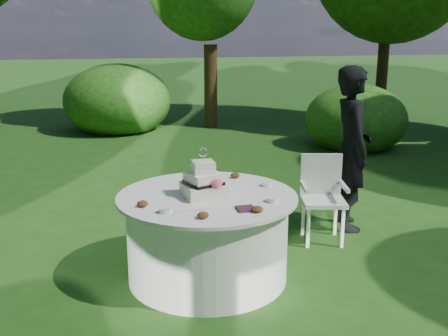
{
  "coord_description": "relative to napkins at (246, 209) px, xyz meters",
  "views": [
    {
      "loc": [
        -0.91,
        -4.21,
        2.13
      ],
      "look_at": [
        0.15,
        0.0,
        1.0
      ],
      "focal_mm": 42.0,
      "sensor_mm": 36.0,
      "label": 1
    }
  ],
  "objects": [
    {
      "name": "chair",
      "position": [
        1.15,
        1.05,
        -0.26
      ],
      "size": [
        0.53,
        0.52,
        0.9
      ],
      "color": "white",
      "rests_on": "ground"
    },
    {
      "name": "table",
      "position": [
        -0.21,
        0.45,
        -0.39
      ],
      "size": [
        1.56,
        1.56,
        0.77
      ],
      "color": "white",
      "rests_on": "ground"
    },
    {
      "name": "feather_plume",
      "position": [
        -0.47,
        0.11,
        -0.0
      ],
      "size": [
        0.48,
        0.07,
        0.01
      ],
      "primitive_type": "ellipsoid",
      "color": "white",
      "rests_on": "table"
    },
    {
      "name": "guest",
      "position": [
        1.58,
        1.3,
        0.12
      ],
      "size": [
        0.55,
        0.73,
        1.79
      ],
      "primitive_type": "imported",
      "rotation": [
        0.0,
        0.0,
        1.37
      ],
      "color": "black",
      "rests_on": "ground"
    },
    {
      "name": "cake",
      "position": [
        -0.25,
        0.43,
        0.1
      ],
      "size": [
        0.37,
        0.37,
        0.43
      ],
      "color": "silver",
      "rests_on": "table"
    },
    {
      "name": "votives",
      "position": [
        0.01,
        0.26,
        0.01
      ],
      "size": [
        1.1,
        0.6,
        0.04
      ],
      "color": "white",
      "rests_on": "table"
    },
    {
      "name": "petal_cups",
      "position": [
        -0.23,
        0.25,
        0.02
      ],
      "size": [
        1.04,
        1.11,
        0.05
      ],
      "color": "#562D16",
      "rests_on": "table"
    },
    {
      "name": "ground",
      "position": [
        -0.21,
        0.45,
        -0.78
      ],
      "size": [
        80.0,
        80.0,
        0.0
      ],
      "primitive_type": "plane",
      "color": "#1B3C10",
      "rests_on": "ground"
    },
    {
      "name": "napkins",
      "position": [
        0.0,
        0.0,
        0.0
      ],
      "size": [
        0.14,
        0.14,
        0.02
      ],
      "primitive_type": "cube",
      "color": "#431C35",
      "rests_on": "table"
    }
  ]
}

